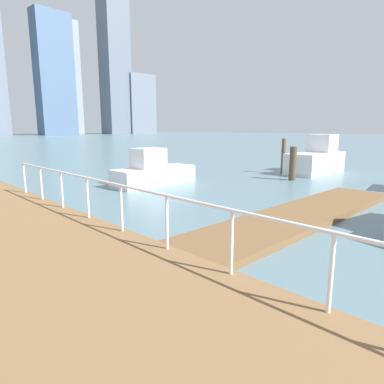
% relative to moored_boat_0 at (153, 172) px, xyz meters
% --- Properties ---
extents(ground_plane, '(300.00, 300.00, 0.00)m').
position_rel_moored_boat_0_xyz_m(ground_plane, '(-2.65, 0.65, -0.62)').
color(ground_plane, slate).
extents(floating_dock, '(10.77, 2.00, 0.18)m').
position_rel_moored_boat_0_xyz_m(floating_dock, '(-0.77, -7.96, -0.53)').
color(floating_dock, brown).
rests_on(floating_dock, ground_plane).
extents(dock_piling_0, '(0.36, 0.36, 1.75)m').
position_rel_moored_boat_0_xyz_m(dock_piling_0, '(6.05, -3.96, 0.26)').
color(dock_piling_0, brown).
rests_on(dock_piling_0, ground_plane).
extents(dock_piling_1, '(0.27, 0.27, 2.07)m').
position_rel_moored_boat_0_xyz_m(dock_piling_1, '(8.01, -2.25, 0.42)').
color(dock_piling_1, brown).
rests_on(dock_piling_1, ground_plane).
extents(moored_boat_0, '(4.26, 1.57, 1.76)m').
position_rel_moored_boat_0_xyz_m(moored_boat_0, '(0.00, 0.00, 0.00)').
color(moored_boat_0, white).
rests_on(moored_boat_0, ground_plane).
extents(moored_boat_1, '(4.44, 1.80, 2.30)m').
position_rel_moored_boat_0_xyz_m(moored_boat_1, '(9.64, -3.51, 0.20)').
color(moored_boat_1, white).
rests_on(moored_boat_1, ground_plane).
extents(skyline_tower_4, '(12.99, 6.61, 42.38)m').
position_rel_moored_boat_0_xyz_m(skyline_tower_4, '(42.05, 110.83, 20.57)').
color(skyline_tower_4, slate).
rests_on(skyline_tower_4, ground_plane).
extents(skyline_tower_5, '(7.23, 11.29, 43.67)m').
position_rel_moored_boat_0_xyz_m(skyline_tower_5, '(53.40, 124.37, 21.22)').
color(skyline_tower_5, '#8C939E').
rests_on(skyline_tower_5, ground_plane).
extents(skyline_tower_6, '(10.54, 8.93, 87.31)m').
position_rel_moored_boat_0_xyz_m(skyline_tower_6, '(68.96, 114.01, 43.04)').
color(skyline_tower_6, slate).
rests_on(skyline_tower_6, ground_plane).
extents(skyline_tower_7, '(12.80, 8.49, 25.32)m').
position_rel_moored_boat_0_xyz_m(skyline_tower_7, '(79.47, 111.77, 12.04)').
color(skyline_tower_7, slate).
rests_on(skyline_tower_7, ground_plane).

